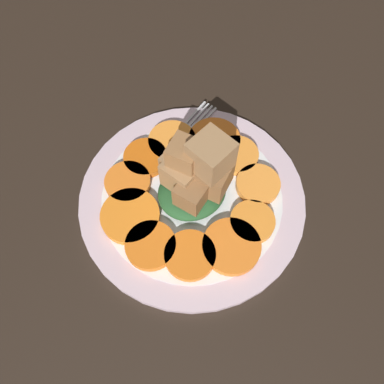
# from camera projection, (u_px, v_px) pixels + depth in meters

# --- Properties ---
(table_slab) EXTENTS (1.20, 1.20, 0.02)m
(table_slab) POSITION_uv_depth(u_px,v_px,m) (192.00, 202.00, 0.52)
(table_slab) COLOR black
(table_slab) RESTS_ON ground
(plate) EXTENTS (0.30, 0.30, 0.01)m
(plate) POSITION_uv_depth(u_px,v_px,m) (192.00, 197.00, 0.51)
(plate) COLOR silver
(plate) RESTS_ON table_slab
(carrot_slice_0) EXTENTS (0.07, 0.07, 0.01)m
(carrot_slice_0) POSITION_uv_depth(u_px,v_px,m) (172.00, 142.00, 0.54)
(carrot_slice_0) COLOR orange
(carrot_slice_0) RESTS_ON plate
(carrot_slice_1) EXTENTS (0.06, 0.06, 0.01)m
(carrot_slice_1) POSITION_uv_depth(u_px,v_px,m) (146.00, 158.00, 0.52)
(carrot_slice_1) COLOR #D55F13
(carrot_slice_1) RESTS_ON plate
(carrot_slice_2) EXTENTS (0.06, 0.06, 0.01)m
(carrot_slice_2) POSITION_uv_depth(u_px,v_px,m) (128.00, 182.00, 0.50)
(carrot_slice_2) COLOR orange
(carrot_slice_2) RESTS_ON plate
(carrot_slice_3) EXTENTS (0.08, 0.08, 0.01)m
(carrot_slice_3) POSITION_uv_depth(u_px,v_px,m) (130.00, 216.00, 0.48)
(carrot_slice_3) COLOR orange
(carrot_slice_3) RESTS_ON plate
(carrot_slice_4) EXTENTS (0.06, 0.06, 0.01)m
(carrot_slice_4) POSITION_uv_depth(u_px,v_px,m) (151.00, 245.00, 0.46)
(carrot_slice_4) COLOR orange
(carrot_slice_4) RESTS_ON plate
(carrot_slice_5) EXTENTS (0.06, 0.06, 0.01)m
(carrot_slice_5) POSITION_uv_depth(u_px,v_px,m) (190.00, 255.00, 0.46)
(carrot_slice_5) COLOR orange
(carrot_slice_5) RESTS_ON plate
(carrot_slice_6) EXTENTS (0.07, 0.07, 0.01)m
(carrot_slice_6) POSITION_uv_depth(u_px,v_px,m) (234.00, 244.00, 0.46)
(carrot_slice_6) COLOR orange
(carrot_slice_6) RESTS_ON plate
(carrot_slice_7) EXTENTS (0.06, 0.06, 0.01)m
(carrot_slice_7) POSITION_uv_depth(u_px,v_px,m) (252.00, 222.00, 0.48)
(carrot_slice_7) COLOR orange
(carrot_slice_7) RESTS_ON plate
(carrot_slice_8) EXTENTS (0.06, 0.06, 0.01)m
(carrot_slice_8) POSITION_uv_depth(u_px,v_px,m) (258.00, 184.00, 0.50)
(carrot_slice_8) COLOR orange
(carrot_slice_8) RESTS_ON plate
(carrot_slice_9) EXTENTS (0.06, 0.06, 0.01)m
(carrot_slice_9) POSITION_uv_depth(u_px,v_px,m) (237.00, 155.00, 0.52)
(carrot_slice_9) COLOR orange
(carrot_slice_9) RESTS_ON plate
(carrot_slice_10) EXTENTS (0.07, 0.07, 0.01)m
(carrot_slice_10) POSITION_uv_depth(u_px,v_px,m) (214.00, 140.00, 0.54)
(carrot_slice_10) COLOR orange
(carrot_slice_10) RESTS_ON plate
(center_pile) EXTENTS (0.10, 0.09, 0.11)m
(center_pile) POSITION_uv_depth(u_px,v_px,m) (194.00, 177.00, 0.46)
(center_pile) COLOR #235128
(center_pile) RESTS_ON plate
(fork) EXTENTS (0.19, 0.08, 0.00)m
(fork) POSITION_uv_depth(u_px,v_px,m) (174.00, 146.00, 0.54)
(fork) COLOR silver
(fork) RESTS_ON plate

